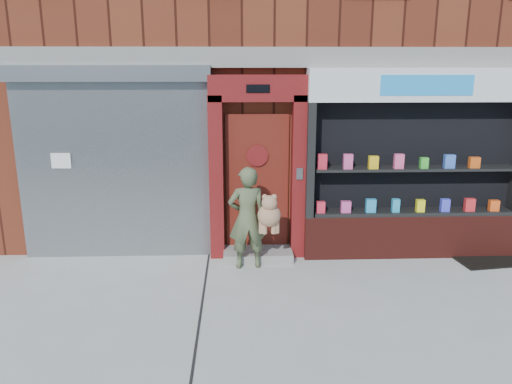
{
  "coord_description": "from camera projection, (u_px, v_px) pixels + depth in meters",
  "views": [
    {
      "loc": [
        -1.06,
        -5.83,
        3.08
      ],
      "look_at": [
        -0.81,
        1.0,
        1.3
      ],
      "focal_mm": 35.0,
      "sensor_mm": 36.0,
      "label": 1
    }
  ],
  "objects": [
    {
      "name": "ground",
      "position": [
        321.0,
        308.0,
        6.45
      ],
      "size": [
        80.0,
        80.0,
        0.0
      ],
      "primitive_type": "plane",
      "color": "#9E9E99",
      "rests_on": "ground"
    },
    {
      "name": "building",
      "position": [
        283.0,
        20.0,
        11.24
      ],
      "size": [
        12.0,
        8.16,
        8.0
      ],
      "color": "#551F13",
      "rests_on": "ground"
    },
    {
      "name": "shutter_bay",
      "position": [
        113.0,
        152.0,
        7.77
      ],
      "size": [
        3.1,
        0.3,
        3.04
      ],
      "color": "gray",
      "rests_on": "ground"
    },
    {
      "name": "red_door_bay",
      "position": [
        258.0,
        168.0,
        7.85
      ],
      "size": [
        1.52,
        0.58,
        2.9
      ],
      "color": "#5D1011",
      "rests_on": "ground"
    },
    {
      "name": "pharmacy_bay",
      "position": [
        414.0,
        173.0,
        7.92
      ],
      "size": [
        3.5,
        0.41,
        3.0
      ],
      "color": "#551A14",
      "rests_on": "ground"
    },
    {
      "name": "woman",
      "position": [
        250.0,
        217.0,
        7.52
      ],
      "size": [
        0.8,
        0.55,
        1.59
      ],
      "color": "#4F5A3B",
      "rests_on": "ground"
    },
    {
      "name": "doormat",
      "position": [
        489.0,
        258.0,
        8.05
      ],
      "size": [
        1.23,
        0.94,
        0.03
      ],
      "primitive_type": "cube",
      "rotation": [
        0.0,
        0.0,
        0.14
      ],
      "color": "black",
      "rests_on": "ground"
    }
  ]
}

